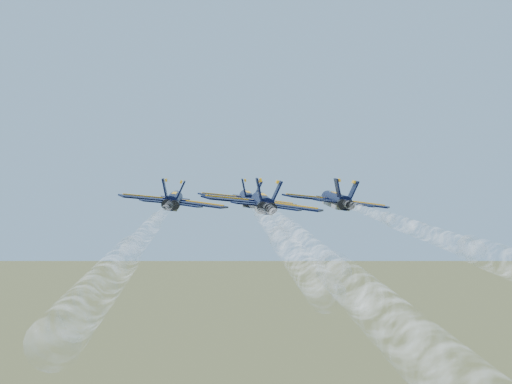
% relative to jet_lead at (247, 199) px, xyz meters
% --- Properties ---
extents(jet_lead, '(13.39, 18.16, 3.95)m').
position_rel_jet_lead_xyz_m(jet_lead, '(0.00, 0.00, 0.00)').
color(jet_lead, black).
extents(jet_left, '(13.39, 18.16, 3.95)m').
position_rel_jet_lead_xyz_m(jet_left, '(-6.63, -12.37, 0.00)').
color(jet_left, black).
extents(jet_right, '(13.39, 18.16, 3.95)m').
position_rel_jet_lead_xyz_m(jet_right, '(13.31, -6.87, 0.00)').
color(jet_right, black).
extents(jet_slot, '(13.39, 18.16, 3.95)m').
position_rel_jet_lead_xyz_m(jet_slot, '(6.62, -20.07, 0.00)').
color(jet_slot, black).
extents(smoke_trail_lead, '(20.87, 66.48, 1.93)m').
position_rel_jet_lead_xyz_m(smoke_trail_lead, '(14.14, -48.06, 0.04)').
color(smoke_trail_lead, white).
extents(smoke_trail_left, '(20.87, 66.48, 1.93)m').
position_rel_jet_lead_xyz_m(smoke_trail_left, '(7.52, -60.44, 0.04)').
color(smoke_trail_left, white).
extents(smoke_trail_right, '(20.87, 66.48, 1.93)m').
position_rel_jet_lead_xyz_m(smoke_trail_right, '(27.45, -54.93, 0.04)').
color(smoke_trail_right, white).
extents(smoke_trail_slot, '(20.87, 66.48, 1.93)m').
position_rel_jet_lead_xyz_m(smoke_trail_slot, '(20.76, -68.14, 0.04)').
color(smoke_trail_slot, white).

